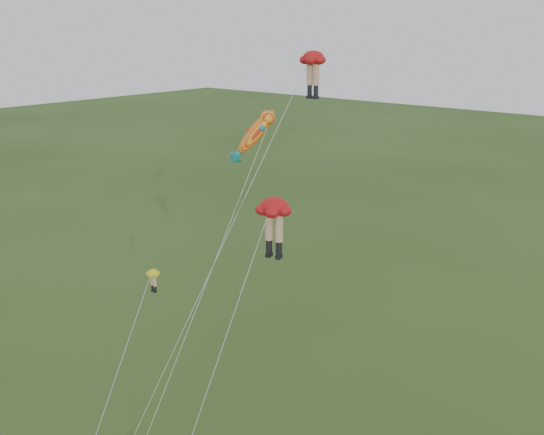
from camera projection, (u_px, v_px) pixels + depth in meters
The scene contains 4 objects.
legs_kite_red_high at pixel (309, 70), 29.46m from camera, with size 6.84×8.87×20.77m.
legs_kite_red_mid at pixel (273, 214), 26.43m from camera, with size 3.52×6.10×14.80m.
legs_kite_yellow at pixel (149, 286), 35.26m from camera, with size 3.63×8.31×8.28m.
fish_kite at pixel (256, 134), 32.91m from camera, with size 2.53×9.62×17.85m.
Camera 1 is at (21.88, -16.98, 21.78)m, focal length 40.00 mm.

